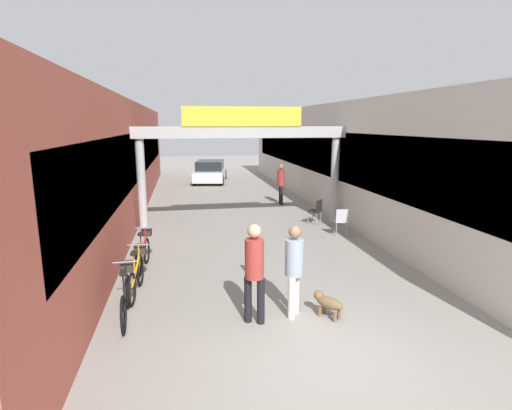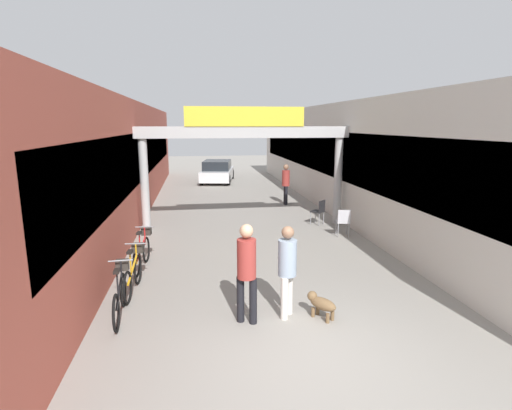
{
  "view_description": "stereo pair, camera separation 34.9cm",
  "coord_description": "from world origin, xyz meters",
  "px_view_note": "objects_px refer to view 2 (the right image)",
  "views": [
    {
      "loc": [
        -1.98,
        -5.37,
        3.54
      ],
      "look_at": [
        0.0,
        5.46,
        1.3
      ],
      "focal_mm": 28.0,
      "sensor_mm": 36.0,
      "label": 1
    },
    {
      "loc": [
        -1.64,
        -5.43,
        3.54
      ],
      "look_at": [
        0.0,
        5.46,
        1.3
      ],
      "focal_mm": 28.0,
      "sensor_mm": 36.0,
      "label": 2
    }
  ],
  "objects_px": {
    "bicycle_black_nearest": "(120,293)",
    "cafe_chair_aluminium_nearer": "(343,220)",
    "parked_car_white": "(217,171)",
    "bicycle_orange_second": "(134,272)",
    "pedestrian_carrying_crate": "(286,181)",
    "cafe_chair_black_farther": "(319,210)",
    "pedestrian_companion": "(247,267)",
    "bicycle_red_third": "(142,250)",
    "pedestrian_with_dog": "(287,265)",
    "dog_on_leash": "(321,303)",
    "bollard_post_metal": "(251,260)"
  },
  "relations": [
    {
      "from": "pedestrian_carrying_crate",
      "to": "cafe_chair_black_farther",
      "type": "xyz_separation_m",
      "value": [
        0.38,
        -3.76,
        -0.5
      ]
    },
    {
      "from": "bicycle_red_third",
      "to": "parked_car_white",
      "type": "relative_size",
      "value": 0.4
    },
    {
      "from": "cafe_chair_aluminium_nearer",
      "to": "bollard_post_metal",
      "type": "bearing_deg",
      "value": -136.97
    },
    {
      "from": "pedestrian_with_dog",
      "to": "pedestrian_companion",
      "type": "relative_size",
      "value": 0.95
    },
    {
      "from": "pedestrian_companion",
      "to": "pedestrian_with_dog",
      "type": "bearing_deg",
      "value": 9.1
    },
    {
      "from": "bicycle_red_third",
      "to": "bollard_post_metal",
      "type": "bearing_deg",
      "value": -26.19
    },
    {
      "from": "pedestrian_with_dog",
      "to": "bicycle_black_nearest",
      "type": "relative_size",
      "value": 1.03
    },
    {
      "from": "bicycle_red_third",
      "to": "bollard_post_metal",
      "type": "relative_size",
      "value": 1.74
    },
    {
      "from": "bicycle_black_nearest",
      "to": "bicycle_orange_second",
      "type": "relative_size",
      "value": 1.0
    },
    {
      "from": "bollard_post_metal",
      "to": "cafe_chair_black_farther",
      "type": "relative_size",
      "value": 1.09
    },
    {
      "from": "dog_on_leash",
      "to": "cafe_chair_black_farther",
      "type": "distance_m",
      "value": 7.1
    },
    {
      "from": "pedestrian_companion",
      "to": "bicycle_red_third",
      "type": "bearing_deg",
      "value": 124.64
    },
    {
      "from": "bollard_post_metal",
      "to": "bicycle_red_third",
      "type": "bearing_deg",
      "value": 153.81
    },
    {
      "from": "pedestrian_companion",
      "to": "pedestrian_carrying_crate",
      "type": "xyz_separation_m",
      "value": [
        3.09,
        10.51,
        -0.03
      ]
    },
    {
      "from": "pedestrian_companion",
      "to": "bicycle_black_nearest",
      "type": "distance_m",
      "value": 2.48
    },
    {
      "from": "pedestrian_carrying_crate",
      "to": "dog_on_leash",
      "type": "relative_size",
      "value": 2.86
    },
    {
      "from": "bicycle_black_nearest",
      "to": "cafe_chair_aluminium_nearer",
      "type": "height_order",
      "value": "bicycle_black_nearest"
    },
    {
      "from": "bicycle_red_third",
      "to": "pedestrian_carrying_crate",
      "type": "bearing_deg",
      "value": 53.93
    },
    {
      "from": "dog_on_leash",
      "to": "cafe_chair_black_farther",
      "type": "relative_size",
      "value": 0.71
    },
    {
      "from": "pedestrian_with_dog",
      "to": "cafe_chair_black_farther",
      "type": "xyz_separation_m",
      "value": [
        2.7,
        6.62,
        -0.46
      ]
    },
    {
      "from": "parked_car_white",
      "to": "bicycle_orange_second",
      "type": "bearing_deg",
      "value": -99.34
    },
    {
      "from": "pedestrian_companion",
      "to": "bollard_post_metal",
      "type": "distance_m",
      "value": 2.07
    },
    {
      "from": "pedestrian_carrying_crate",
      "to": "dog_on_leash",
      "type": "height_order",
      "value": "pedestrian_carrying_crate"
    },
    {
      "from": "dog_on_leash",
      "to": "bicycle_orange_second",
      "type": "height_order",
      "value": "bicycle_orange_second"
    },
    {
      "from": "dog_on_leash",
      "to": "parked_car_white",
      "type": "relative_size",
      "value": 0.15
    },
    {
      "from": "bicycle_orange_second",
      "to": "parked_car_white",
      "type": "distance_m",
      "value": 16.58
    },
    {
      "from": "pedestrian_companion",
      "to": "pedestrian_carrying_crate",
      "type": "bearing_deg",
      "value": 73.63
    },
    {
      "from": "pedestrian_companion",
      "to": "bollard_post_metal",
      "type": "height_order",
      "value": "pedestrian_companion"
    },
    {
      "from": "cafe_chair_aluminium_nearer",
      "to": "cafe_chair_black_farther",
      "type": "xyz_separation_m",
      "value": [
        -0.28,
        1.61,
        0.0
      ]
    },
    {
      "from": "bicycle_orange_second",
      "to": "cafe_chair_black_farther",
      "type": "bearing_deg",
      "value": 41.27
    },
    {
      "from": "pedestrian_companion",
      "to": "bicycle_red_third",
      "type": "distance_m",
      "value": 3.96
    },
    {
      "from": "dog_on_leash",
      "to": "bollard_post_metal",
      "type": "xyz_separation_m",
      "value": [
        -1.03,
        1.98,
        0.21
      ]
    },
    {
      "from": "bicycle_orange_second",
      "to": "bicycle_red_third",
      "type": "xyz_separation_m",
      "value": [
        0.0,
        1.47,
        0.0
      ]
    },
    {
      "from": "pedestrian_companion",
      "to": "cafe_chair_black_farther",
      "type": "relative_size",
      "value": 2.07
    },
    {
      "from": "bicycle_orange_second",
      "to": "cafe_chair_black_farther",
      "type": "distance_m",
      "value": 7.58
    },
    {
      "from": "dog_on_leash",
      "to": "bicycle_black_nearest",
      "type": "distance_m",
      "value": 3.75
    },
    {
      "from": "pedestrian_with_dog",
      "to": "parked_car_white",
      "type": "relative_size",
      "value": 0.41
    },
    {
      "from": "cafe_chair_aluminium_nearer",
      "to": "pedestrian_with_dog",
      "type": "bearing_deg",
      "value": -120.79
    },
    {
      "from": "bicycle_orange_second",
      "to": "parked_car_white",
      "type": "xyz_separation_m",
      "value": [
        2.69,
        16.36,
        0.21
      ]
    },
    {
      "from": "bicycle_red_third",
      "to": "bollard_post_metal",
      "type": "xyz_separation_m",
      "value": [
        2.57,
        -1.26,
        0.06
      ]
    },
    {
      "from": "bicycle_black_nearest",
      "to": "parked_car_white",
      "type": "bearing_deg",
      "value": 80.96
    },
    {
      "from": "pedestrian_carrying_crate",
      "to": "bicycle_orange_second",
      "type": "xyz_separation_m",
      "value": [
        -5.31,
        -8.76,
        -0.6
      ]
    },
    {
      "from": "pedestrian_carrying_crate",
      "to": "bicycle_orange_second",
      "type": "height_order",
      "value": "pedestrian_carrying_crate"
    },
    {
      "from": "pedestrian_companion",
      "to": "pedestrian_carrying_crate",
      "type": "distance_m",
      "value": 10.96
    },
    {
      "from": "bicycle_red_third",
      "to": "cafe_chair_black_farther",
      "type": "bearing_deg",
      "value": 31.79
    },
    {
      "from": "pedestrian_with_dog",
      "to": "cafe_chair_aluminium_nearer",
      "type": "relative_size",
      "value": 1.96
    },
    {
      "from": "bicycle_black_nearest",
      "to": "cafe_chair_aluminium_nearer",
      "type": "distance_m",
      "value": 7.55
    },
    {
      "from": "dog_on_leash",
      "to": "parked_car_white",
      "type": "xyz_separation_m",
      "value": [
        -0.91,
        18.14,
        0.36
      ]
    },
    {
      "from": "cafe_chair_black_farther",
      "to": "bicycle_red_third",
      "type": "bearing_deg",
      "value": -148.21
    },
    {
      "from": "pedestrian_carrying_crate",
      "to": "bicycle_orange_second",
      "type": "bearing_deg",
      "value": -121.23
    }
  ]
}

